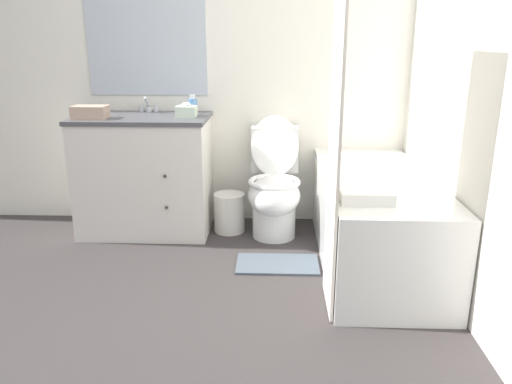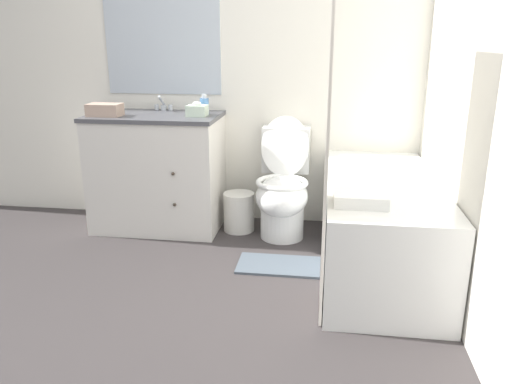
{
  "view_description": "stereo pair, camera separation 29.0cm",
  "coord_description": "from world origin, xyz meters",
  "px_view_note": "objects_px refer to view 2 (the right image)",
  "views": [
    {
      "loc": [
        0.22,
        -2.06,
        1.4
      ],
      "look_at": [
        0.12,
        0.79,
        0.52
      ],
      "focal_mm": 35.0,
      "sensor_mm": 36.0,
      "label": 1
    },
    {
      "loc": [
        0.51,
        -2.03,
        1.4
      ],
      "look_at": [
        0.12,
        0.79,
        0.52
      ],
      "focal_mm": 35.0,
      "sensor_mm": 36.0,
      "label": 2
    }
  ],
  "objects_px": {
    "vanity_cabinet": "(158,170)",
    "toilet": "(283,189)",
    "soap_dispenser": "(204,106)",
    "sink_faucet": "(163,106)",
    "hand_towel_folded": "(105,110)",
    "bath_mat": "(279,265)",
    "bathtub": "(379,224)",
    "wastebasket": "(239,212)",
    "bath_towel_folded": "(360,198)",
    "tissue_box": "(197,110)"
  },
  "relations": [
    {
      "from": "toilet",
      "to": "bath_mat",
      "type": "relative_size",
      "value": 1.64
    },
    {
      "from": "bathtub",
      "to": "tissue_box",
      "type": "bearing_deg",
      "value": 159.58
    },
    {
      "from": "wastebasket",
      "to": "bath_towel_folded",
      "type": "distance_m",
      "value": 1.38
    },
    {
      "from": "vanity_cabinet",
      "to": "wastebasket",
      "type": "distance_m",
      "value": 0.69
    },
    {
      "from": "wastebasket",
      "to": "hand_towel_folded",
      "type": "xyz_separation_m",
      "value": [
        -0.94,
        -0.12,
        0.77
      ]
    },
    {
      "from": "bathtub",
      "to": "hand_towel_folded",
      "type": "relative_size",
      "value": 6.75
    },
    {
      "from": "vanity_cabinet",
      "to": "sink_faucet",
      "type": "height_order",
      "value": "sink_faucet"
    },
    {
      "from": "bathtub",
      "to": "tissue_box",
      "type": "height_order",
      "value": "tissue_box"
    },
    {
      "from": "toilet",
      "to": "bathtub",
      "type": "height_order",
      "value": "toilet"
    },
    {
      "from": "hand_towel_folded",
      "to": "bathtub",
      "type": "bearing_deg",
      "value": -11.35
    },
    {
      "from": "toilet",
      "to": "vanity_cabinet",
      "type": "bearing_deg",
      "value": 176.07
    },
    {
      "from": "wastebasket",
      "to": "tissue_box",
      "type": "distance_m",
      "value": 0.82
    },
    {
      "from": "vanity_cabinet",
      "to": "bath_towel_folded",
      "type": "height_order",
      "value": "vanity_cabinet"
    },
    {
      "from": "toilet",
      "to": "bath_mat",
      "type": "distance_m",
      "value": 0.64
    },
    {
      "from": "vanity_cabinet",
      "to": "toilet",
      "type": "height_order",
      "value": "vanity_cabinet"
    },
    {
      "from": "hand_towel_folded",
      "to": "bath_mat",
      "type": "bearing_deg",
      "value": -19.85
    },
    {
      "from": "bathtub",
      "to": "vanity_cabinet",
      "type": "bearing_deg",
      "value": 162.25
    },
    {
      "from": "soap_dispenser",
      "to": "bath_towel_folded",
      "type": "bearing_deg",
      "value": -44.71
    },
    {
      "from": "vanity_cabinet",
      "to": "tissue_box",
      "type": "xyz_separation_m",
      "value": [
        0.33,
        -0.04,
        0.47
      ]
    },
    {
      "from": "bathtub",
      "to": "soap_dispenser",
      "type": "distance_m",
      "value": 1.51
    },
    {
      "from": "bath_towel_folded",
      "to": "bath_mat",
      "type": "height_order",
      "value": "bath_towel_folded"
    },
    {
      "from": "toilet",
      "to": "bathtub",
      "type": "xyz_separation_m",
      "value": [
        0.65,
        -0.45,
        -0.06
      ]
    },
    {
      "from": "soap_dispenser",
      "to": "bath_towel_folded",
      "type": "xyz_separation_m",
      "value": [
        1.08,
        -1.07,
        -0.32
      ]
    },
    {
      "from": "bath_towel_folded",
      "to": "sink_faucet",
      "type": "bearing_deg",
      "value": 139.8
    },
    {
      "from": "bathtub",
      "to": "wastebasket",
      "type": "bearing_deg",
      "value": 152.65
    },
    {
      "from": "bath_towel_folded",
      "to": "soap_dispenser",
      "type": "bearing_deg",
      "value": 135.29
    },
    {
      "from": "bathtub",
      "to": "hand_towel_folded",
      "type": "bearing_deg",
      "value": 168.65
    },
    {
      "from": "bath_towel_folded",
      "to": "bath_mat",
      "type": "xyz_separation_m",
      "value": [
        -0.46,
        0.41,
        -0.6
      ]
    },
    {
      "from": "soap_dispenser",
      "to": "bath_mat",
      "type": "height_order",
      "value": "soap_dispenser"
    },
    {
      "from": "vanity_cabinet",
      "to": "bath_mat",
      "type": "bearing_deg",
      "value": -31.29
    },
    {
      "from": "toilet",
      "to": "bath_mat",
      "type": "height_order",
      "value": "toilet"
    },
    {
      "from": "vanity_cabinet",
      "to": "bathtub",
      "type": "bearing_deg",
      "value": -17.75
    },
    {
      "from": "soap_dispenser",
      "to": "sink_faucet",
      "type": "bearing_deg",
      "value": 157.38
    },
    {
      "from": "toilet",
      "to": "bath_towel_folded",
      "type": "bearing_deg",
      "value": -62.96
    },
    {
      "from": "tissue_box",
      "to": "sink_faucet",
      "type": "bearing_deg",
      "value": 143.43
    },
    {
      "from": "bathtub",
      "to": "bath_mat",
      "type": "height_order",
      "value": "bathtub"
    },
    {
      "from": "bath_towel_folded",
      "to": "tissue_box",
      "type": "bearing_deg",
      "value": 138.78
    },
    {
      "from": "vanity_cabinet",
      "to": "soap_dispenser",
      "type": "relative_size",
      "value": 6.55
    },
    {
      "from": "wastebasket",
      "to": "bath_mat",
      "type": "bearing_deg",
      "value": -58.52
    },
    {
      "from": "sink_faucet",
      "to": "wastebasket",
      "type": "relative_size",
      "value": 0.48
    },
    {
      "from": "bathtub",
      "to": "soap_dispenser",
      "type": "bearing_deg",
      "value": 155.36
    },
    {
      "from": "vanity_cabinet",
      "to": "hand_towel_folded",
      "type": "height_order",
      "value": "hand_towel_folded"
    },
    {
      "from": "hand_towel_folded",
      "to": "tissue_box",
      "type": "bearing_deg",
      "value": 7.53
    },
    {
      "from": "sink_faucet",
      "to": "bathtub",
      "type": "distance_m",
      "value": 1.86
    },
    {
      "from": "vanity_cabinet",
      "to": "sink_faucet",
      "type": "xyz_separation_m",
      "value": [
        -0.0,
        0.21,
        0.46
      ]
    },
    {
      "from": "toilet",
      "to": "hand_towel_folded",
      "type": "relative_size",
      "value": 3.7
    },
    {
      "from": "vanity_cabinet",
      "to": "hand_towel_folded",
      "type": "distance_m",
      "value": 0.58
    },
    {
      "from": "vanity_cabinet",
      "to": "toilet",
      "type": "bearing_deg",
      "value": -3.93
    },
    {
      "from": "soap_dispenser",
      "to": "hand_towel_folded",
      "type": "bearing_deg",
      "value": -165.16
    },
    {
      "from": "sink_faucet",
      "to": "soap_dispenser",
      "type": "height_order",
      "value": "soap_dispenser"
    }
  ]
}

